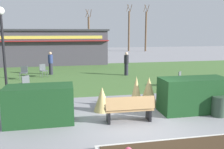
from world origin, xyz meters
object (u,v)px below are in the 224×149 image
Objects in this scene: cafe_chair_east at (178,78)px; tree_right_bg at (129,30)px; lamppost_mid at (3,42)px; trash_bin at (219,106)px; cafe_chair_center at (24,82)px; food_kiosk at (52,46)px; tree_center_bg at (146,31)px; cafe_chair_west at (43,69)px; tree_left_bg at (89,34)px; park_bench at (129,109)px; person_standing at (126,64)px; person_strolling at (51,63)px; parked_car_west_slot at (68,51)px; cafe_chair_north at (24,72)px.

tree_right_bg reaches higher than cafe_chair_east.
lamppost_mid is 9.37m from cafe_chair_east.
trash_bin is 0.85× the size of cafe_chair_center.
tree_center_bg is (14.16, 12.68, 1.64)m from food_kiosk.
tree_left_bg is at bearing 74.57° from cafe_chair_west.
park_bench is 10.00m from cafe_chair_west.
person_standing is at bearing 30.10° from cafe_chair_center.
park_bench reaches higher than trash_bin.
lamppost_mid is 4.75× the size of cafe_chair_east.
parked_car_west_slot is at bearing -111.05° from person_strolling.
tree_left_bg reaches higher than food_kiosk.
cafe_chair_west is at bearing 82.62° from cafe_chair_center.
tree_right_bg is (3.93, 25.32, 2.85)m from cafe_chair_east.
person_standing is (7.10, 4.60, -1.80)m from lamppost_mid.
lamppost_mid reaches higher than trash_bin.
food_kiosk reaches higher than cafe_chair_north.
cafe_chair_north is 25.20m from tree_right_bg.
person_strolling reaches higher than cafe_chair_east.
tree_center_bg is (8.53, 20.39, 2.47)m from person_standing.
cafe_chair_center is (-7.71, 5.07, 0.15)m from trash_bin.
tree_center_bg is at bearing -18.72° from tree_right_bg.
person_strolling reaches higher than cafe_chair_west.
tree_left_bg is (-2.17, 27.43, 2.44)m from trash_bin.
tree_right_bg is (8.09, 30.01, 2.90)m from park_bench.
tree_right_bg reaches higher than cafe_chair_west.
tree_center_bg reaches higher than person_standing.
lamppost_mid reaches higher than cafe_chair_west.
tree_left_bg is at bearing 75.02° from lamppost_mid.
park_bench is 0.40× the size of lamppost_mid.
tree_right_bg is at bearing 21.16° from tree_left_bg.
tree_left_bg is at bearing 71.81° from cafe_chair_north.
food_kiosk is 9.59m from person_standing.
lamppost_mid reaches higher than food_kiosk.
park_bench is 1.92× the size of cafe_chair_center.
trash_bin is 0.10× the size of tree_right_bg.
park_bench is 6.80m from lamppost_mid.
cafe_chair_west is at bearing -97.24° from parked_car_west_slot.
tree_center_bg reaches higher than parked_car_west_slot.
person_strolling is at bearing -95.76° from parked_car_west_slot.
food_kiosk is at bearing -103.27° from person_strolling.
tree_left_bg is at bearing 94.52° from trash_bin.
person_strolling is at bearing 59.98° from cafe_chair_west.
person_strolling is 14.13m from parked_car_west_slot.
park_bench is at bearing -68.17° from cafe_chair_west.
cafe_chair_east is 9.86m from cafe_chair_north.
food_kiosk is 1.71× the size of tree_left_bg.
tree_right_bg is at bearing 49.54° from food_kiosk.
trash_bin is 4.81m from cafe_chair_east.
tree_left_bg reaches higher than person_standing.
cafe_chair_center and cafe_chair_north have the same top height.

